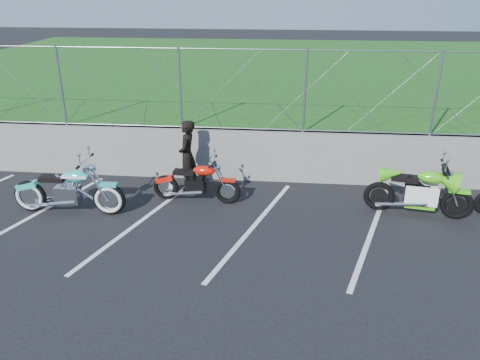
# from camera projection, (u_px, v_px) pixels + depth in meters

# --- Properties ---
(ground) EXTENTS (90.00, 90.00, 0.00)m
(ground) POSITION_uv_depth(u_px,v_px,m) (250.00, 251.00, 8.81)
(ground) COLOR black
(ground) RESTS_ON ground
(retaining_wall) EXTENTS (30.00, 0.22, 1.30)m
(retaining_wall) POSITION_uv_depth(u_px,v_px,m) (262.00, 156.00, 11.76)
(retaining_wall) COLOR slate
(retaining_wall) RESTS_ON ground
(grass_field) EXTENTS (30.00, 20.00, 1.30)m
(grass_field) POSITION_uv_depth(u_px,v_px,m) (274.00, 80.00, 20.92)
(grass_field) COLOR #184913
(grass_field) RESTS_ON ground
(chain_link_fence) EXTENTS (28.00, 0.03, 2.00)m
(chain_link_fence) POSITION_uv_depth(u_px,v_px,m) (263.00, 90.00, 11.12)
(chain_link_fence) COLOR gray
(chain_link_fence) RESTS_ON retaining_wall
(parking_lines) EXTENTS (18.29, 4.31, 0.01)m
(parking_lines) POSITION_uv_depth(u_px,v_px,m) (312.00, 229.00, 9.61)
(parking_lines) COLOR silver
(parking_lines) RESTS_ON ground
(cruiser_turquoise) EXTENTS (2.50, 0.79, 1.24)m
(cruiser_turquoise) POSITION_uv_depth(u_px,v_px,m) (70.00, 192.00, 10.09)
(cruiser_turquoise) COLOR black
(cruiser_turquoise) RESTS_ON ground
(naked_orange) EXTENTS (2.05, 0.70, 1.02)m
(naked_orange) POSITION_uv_depth(u_px,v_px,m) (197.00, 184.00, 10.65)
(naked_orange) COLOR black
(naked_orange) RESTS_ON ground
(sportbike_green) EXTENTS (2.25, 0.80, 1.17)m
(sportbike_green) POSITION_uv_depth(u_px,v_px,m) (420.00, 193.00, 10.01)
(sportbike_green) COLOR black
(sportbike_green) RESTS_ON ground
(person_standing) EXTENTS (0.41, 0.63, 1.71)m
(person_standing) POSITION_uv_depth(u_px,v_px,m) (187.00, 155.00, 11.19)
(person_standing) COLOR black
(person_standing) RESTS_ON ground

